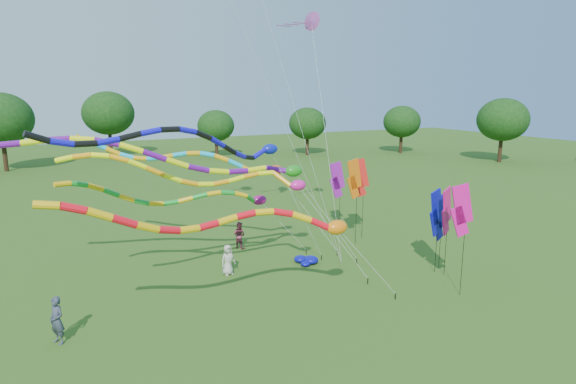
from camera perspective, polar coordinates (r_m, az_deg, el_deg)
name	(u,v)px	position (r m, az deg, el deg)	size (l,w,h in m)	color
ground	(343,305)	(22.22, 6.51, -13.13)	(160.00, 160.00, 0.00)	#295215
tree_ring	(410,189)	(21.25, 14.23, 0.34)	(120.21, 117.22, 9.35)	#382314
tube_kite_red	(244,222)	(18.64, -5.21, -3.53)	(14.00, 1.29, 6.53)	black
tube_kite_orange	(216,176)	(21.18, -8.59, 1.89)	(13.15, 2.88, 7.51)	black
tube_kite_purple	(184,160)	(23.23, -12.21, 3.74)	(17.32, 3.26, 8.14)	black
tube_kite_blue	(204,145)	(20.07, -9.95, 5.52)	(13.68, 4.96, 8.66)	black
tube_kite_cyan	(203,161)	(26.52, -10.00, 3.69)	(12.87, 5.55, 7.56)	black
tube_kite_green	(195,197)	(24.25, -10.99, -0.55)	(12.67, 1.35, 6.17)	black
delta_kite_high_c	(311,21)	(29.64, 2.75, 19.58)	(2.94, 5.59, 14.14)	black
banner_pole_blue_b	(440,218)	(26.56, 17.53, -2.92)	(1.14, 0.41, 4.09)	black
banner_pole_red	(360,178)	(30.77, 8.52, 1.66)	(1.10, 0.54, 5.25)	black
banner_pole_blue_a	(436,213)	(25.68, 17.13, -2.37)	(1.14, 0.40, 4.54)	black
banner_pole_magenta_a	(461,211)	(23.07, 19.86, -2.10)	(1.14, 0.40, 5.35)	black
banner_pole_orange	(354,179)	(29.46, 7.85, 1.53)	(1.16, 0.20, 5.41)	black
banner_pole_magenta_b	(447,211)	(25.43, 18.28, -2.20)	(1.09, 0.56, 4.71)	black
banner_pole_violet	(337,180)	(32.36, 5.83, 1.42)	(1.16, 0.21, 4.80)	black
blue_nylon_heap	(307,261)	(26.81, 2.31, -8.12)	(1.38, 1.28, 0.45)	#0B0D98
person_a	(228,260)	(25.34, -7.13, -7.98)	(0.78, 0.51, 1.60)	beige
person_b	(57,320)	(20.60, -25.71, -13.55)	(0.67, 0.44, 1.85)	#383D4E
person_c	(239,235)	(29.37, -5.80, -5.11)	(0.80, 0.62, 1.64)	#843044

